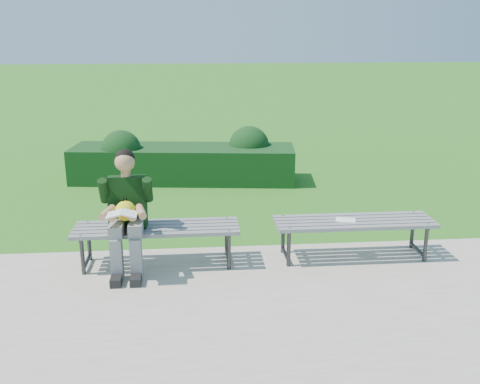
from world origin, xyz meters
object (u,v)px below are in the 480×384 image
hedge (185,160)px  bench_left (157,231)px  bench_right (354,224)px  seated_boy (127,209)px  paper_sheet (346,220)px

hedge → bench_left: (-0.27, -3.60, 0.05)m
bench_right → seated_boy: bearing=-177.6°
seated_boy → bench_right: bearing=2.4°
seated_boy → paper_sheet: bearing=2.5°
bench_left → paper_sheet: (2.12, 0.02, 0.06)m
paper_sheet → bench_right: bearing=0.0°
bench_left → paper_sheet: 2.12m
bench_left → paper_sheet: size_ratio=7.11×
hedge → bench_left: bearing=-94.3°
hedge → bench_right: size_ratio=2.18×
bench_left → seated_boy: (-0.30, -0.09, 0.30)m
hedge → bench_right: (1.95, -3.59, 0.05)m
seated_boy → paper_sheet: (2.42, 0.11, -0.24)m
hedge → seated_boy: bearing=-98.7°
hedge → seated_boy: (-0.57, -3.70, 0.35)m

